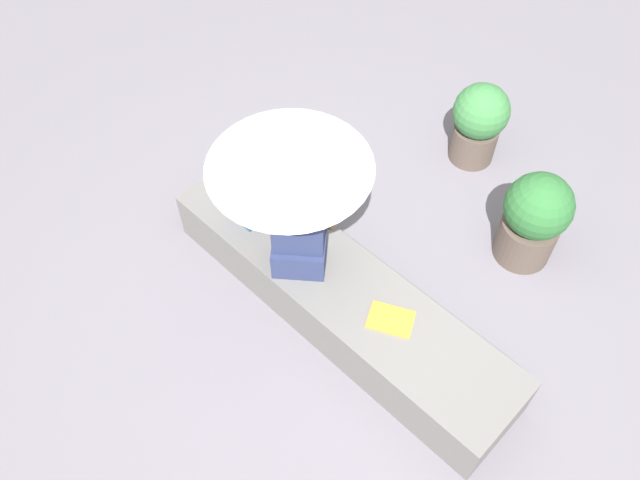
{
  "coord_description": "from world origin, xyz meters",
  "views": [
    {
      "loc": [
        1.52,
        -1.75,
        3.96
      ],
      "look_at": [
        -0.15,
        -0.04,
        0.75
      ],
      "focal_mm": 36.77,
      "sensor_mm": 36.0,
      "label": 1
    }
  ],
  "objects_px": {
    "handbag_black": "(244,204)",
    "planter_near": "(479,122)",
    "parasol": "(289,153)",
    "planter_far": "(534,218)",
    "magazine": "(391,319)",
    "person_seated": "(298,227)"
  },
  "relations": [
    {
      "from": "planter_near",
      "to": "handbag_black",
      "type": "bearing_deg",
      "value": -106.39
    },
    {
      "from": "parasol",
      "to": "planter_near",
      "type": "distance_m",
      "value": 2.19
    },
    {
      "from": "person_seated",
      "to": "planter_far",
      "type": "height_order",
      "value": "person_seated"
    },
    {
      "from": "person_seated",
      "to": "planter_near",
      "type": "distance_m",
      "value": 1.98
    },
    {
      "from": "planter_far",
      "to": "handbag_black",
      "type": "bearing_deg",
      "value": -135.63
    },
    {
      "from": "parasol",
      "to": "magazine",
      "type": "xyz_separation_m",
      "value": [
        0.77,
        0.09,
        -0.98
      ]
    },
    {
      "from": "magazine",
      "to": "planter_near",
      "type": "relative_size",
      "value": 0.39
    },
    {
      "from": "handbag_black",
      "to": "magazine",
      "type": "height_order",
      "value": "handbag_black"
    },
    {
      "from": "magazine",
      "to": "planter_near",
      "type": "xyz_separation_m",
      "value": [
        -0.67,
        1.85,
        -0.02
      ]
    },
    {
      "from": "magazine",
      "to": "planter_far",
      "type": "xyz_separation_m",
      "value": [
        0.19,
        1.31,
        -0.0
      ]
    },
    {
      "from": "parasol",
      "to": "person_seated",
      "type": "bearing_deg",
      "value": -4.35
    },
    {
      "from": "parasol",
      "to": "planter_near",
      "type": "relative_size",
      "value": 1.58
    },
    {
      "from": "parasol",
      "to": "planter_far",
      "type": "bearing_deg",
      "value": 55.72
    },
    {
      "from": "parasol",
      "to": "planter_far",
      "type": "height_order",
      "value": "parasol"
    },
    {
      "from": "parasol",
      "to": "planter_far",
      "type": "distance_m",
      "value": 1.96
    },
    {
      "from": "handbag_black",
      "to": "planter_near",
      "type": "distance_m",
      "value": 2.03
    },
    {
      "from": "person_seated",
      "to": "planter_far",
      "type": "bearing_deg",
      "value": 57.35
    },
    {
      "from": "handbag_black",
      "to": "magazine",
      "type": "relative_size",
      "value": 1.16
    },
    {
      "from": "person_seated",
      "to": "planter_far",
      "type": "distance_m",
      "value": 1.71
    },
    {
      "from": "handbag_black",
      "to": "magazine",
      "type": "distance_m",
      "value": 1.26
    },
    {
      "from": "planter_far",
      "to": "parasol",
      "type": "bearing_deg",
      "value": -124.28
    },
    {
      "from": "parasol",
      "to": "handbag_black",
      "type": "height_order",
      "value": "parasol"
    }
  ]
}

